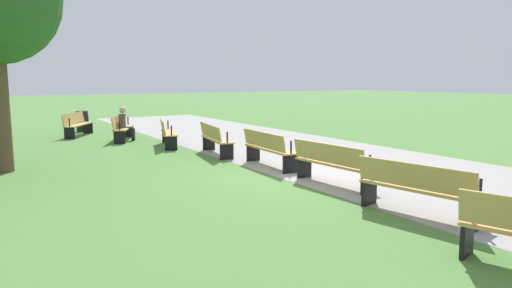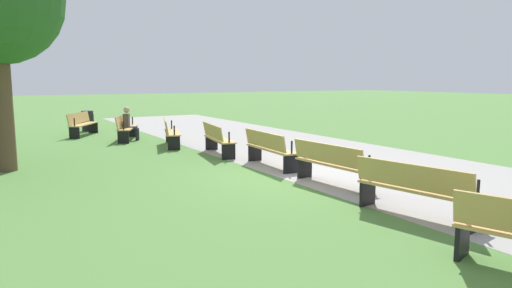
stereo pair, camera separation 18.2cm
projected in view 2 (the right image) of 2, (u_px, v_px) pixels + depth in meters
The scene contains 11 objects.
ground_plane at pixel (301, 175), 10.53m from camera, with size 120.00×120.00×0.00m, color #54843D.
path_paving at pixel (372, 166), 11.63m from camera, with size 35.89×5.57×0.01m, color #A39E99.
bench_0 at pixel (82, 123), 17.76m from camera, with size 1.93×1.43×0.89m.
bench_1 at pixel (126, 127), 16.51m from camera, with size 1.99×1.25×0.89m.
bench_2 at pixel (170, 131), 15.02m from camera, with size 2.02×1.04×0.89m.
bench_3 at pixel (217, 138), 13.32m from camera, with size 2.02×0.82×0.89m.
bench_4 at pixel (269, 148), 11.44m from camera, with size 2.00×0.59×0.89m.
bench_5 at pixel (331, 163), 9.39m from camera, with size 2.00×0.59×0.89m.
bench_6 at pixel (415, 188), 7.21m from camera, with size 2.02×0.82×0.89m.
person_seated at pixel (129, 123), 16.40m from camera, with size 0.49×0.60×1.20m.
trash_bin at pixel (88, 121), 19.37m from camera, with size 0.48×0.48×0.85m, color black.
Camera 2 is at (8.40, -6.10, 2.17)m, focal length 32.43 mm.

